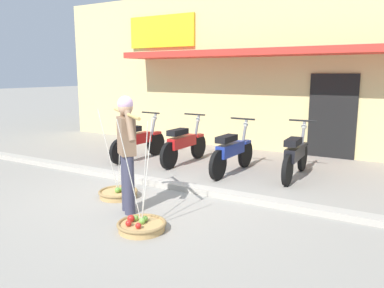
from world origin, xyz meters
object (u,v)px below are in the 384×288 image
object	(u,v)px
motorcycle_third_in_row	(232,152)
motorcycle_end_of_row	(296,155)
motorcycle_second_in_row	(184,144)
fruit_basket_left_side	(141,225)
motorcycle_nearest_shop	(138,141)
fruit_vendor	(127,147)
fruit_basket_right_side	(118,193)

from	to	relation	value
motorcycle_third_in_row	motorcycle_end_of_row	bearing A→B (deg)	14.59
motorcycle_second_in_row	motorcycle_end_of_row	size ratio (longest dim) A/B	1.00
fruit_basket_left_side	motorcycle_nearest_shop	xyz separation A→B (m)	(-2.64, 3.27, 0.38)
fruit_vendor	motorcycle_nearest_shop	bearing A→B (deg)	126.06
motorcycle_second_in_row	motorcycle_third_in_row	distance (m)	1.31
motorcycle_end_of_row	motorcycle_second_in_row	bearing A→B (deg)	-178.45
motorcycle_nearest_shop	motorcycle_end_of_row	xyz separation A→B (m)	(3.63, 0.27, 0.00)
motorcycle_nearest_shop	fruit_basket_left_side	bearing A→B (deg)	-51.09
fruit_vendor	motorcycle_end_of_row	distance (m)	3.51
fruit_vendor	motorcycle_nearest_shop	world-z (taller)	fruit_vendor
motorcycle_second_in_row	motorcycle_end_of_row	world-z (taller)	same
fruit_basket_right_side	motorcycle_second_in_row	distance (m)	2.63
fruit_basket_right_side	motorcycle_third_in_row	bearing A→B (deg)	67.61
fruit_vendor	fruit_basket_left_side	bearing A→B (deg)	-37.45
motorcycle_third_in_row	motorcycle_end_of_row	size ratio (longest dim) A/B	1.00
fruit_basket_right_side	fruit_basket_left_side	bearing A→B (deg)	-37.35
fruit_vendor	motorcycle_nearest_shop	distance (m)	3.53
fruit_vendor	fruit_basket_right_side	distance (m)	1.16
fruit_vendor	fruit_basket_left_side	xyz separation A→B (m)	(0.58, -0.45, -0.90)
fruit_vendor	motorcycle_nearest_shop	xyz separation A→B (m)	(-2.05, 2.82, -0.52)
fruit_basket_right_side	motorcycle_third_in_row	world-z (taller)	fruit_basket_right_side
motorcycle_second_in_row	motorcycle_end_of_row	distance (m)	2.49
motorcycle_third_in_row	motorcycle_nearest_shop	bearing A→B (deg)	179.08
fruit_basket_right_side	motorcycle_nearest_shop	xyz separation A→B (m)	(-1.47, 2.37, 0.38)
motorcycle_third_in_row	motorcycle_end_of_row	distance (m)	1.24
fruit_basket_left_side	motorcycle_nearest_shop	distance (m)	4.22
fruit_vendor	motorcycle_third_in_row	xyz separation A→B (m)	(0.38, 2.78, -0.52)
fruit_basket_left_side	motorcycle_end_of_row	bearing A→B (deg)	74.34
fruit_basket_left_side	motorcycle_third_in_row	bearing A→B (deg)	93.68
fruit_basket_right_side	motorcycle_end_of_row	size ratio (longest dim) A/B	0.80
motorcycle_nearest_shop	motorcycle_second_in_row	world-z (taller)	same
fruit_basket_right_side	motorcycle_nearest_shop	bearing A→B (deg)	121.72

